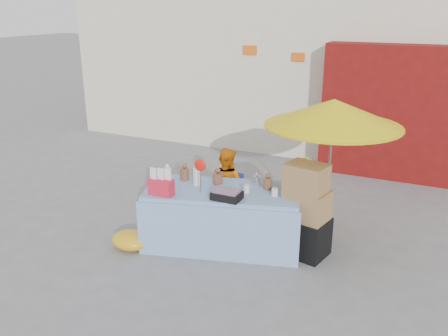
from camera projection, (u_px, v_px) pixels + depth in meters
The scene contains 10 objects.
ground at pixel (207, 246), 6.86m from camera, with size 80.00×80.00×0.00m, color slate.
backdrop at pixel (358, 13), 12.07m from camera, with size 14.00×8.00×7.80m.
market_table at pixel (222, 216), 6.79m from camera, with size 2.40×1.58×1.33m.
chair_left at pixel (223, 210), 7.41m from camera, with size 0.55×0.54×0.85m.
chair_right at pixel (300, 225), 6.90m from camera, with size 0.55×0.54×0.85m.
vendor_orange at pixel (226, 186), 7.40m from camera, with size 0.60×0.47×1.24m, color orange.
vendor_beige at pixel (304, 198), 6.90m from camera, with size 0.46×0.30×1.27m, color beige.
umbrella at pixel (333, 113), 6.49m from camera, with size 1.90×1.90×2.09m.
box_stack at pixel (306, 214), 6.44m from camera, with size 0.69×0.60×1.33m.
tarp_bundle at pixel (131, 240), 6.75m from camera, with size 0.57×0.46×0.26m, color gold.
Camera 1 is at (2.81, -5.43, 3.31)m, focal length 38.00 mm.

